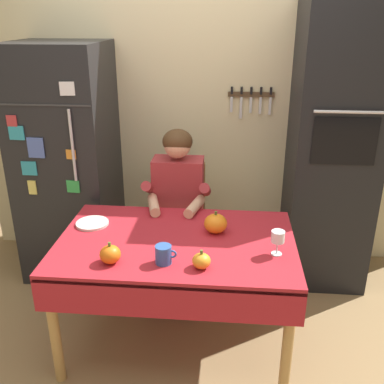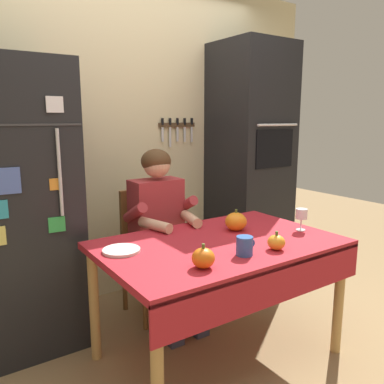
{
  "view_description": "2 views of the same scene",
  "coord_description": "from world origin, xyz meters",
  "px_view_note": "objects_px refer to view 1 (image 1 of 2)",
  "views": [
    {
      "loc": [
        0.3,
        -2.17,
        1.99
      ],
      "look_at": [
        0.08,
        0.3,
        0.97
      ],
      "focal_mm": 40.98,
      "sensor_mm": 36.0,
      "label": 1
    },
    {
      "loc": [
        -1.36,
        -1.63,
        1.46
      ],
      "look_at": [
        -0.12,
        0.2,
        1.03
      ],
      "focal_mm": 36.31,
      "sensor_mm": 36.0,
      "label": 2
    }
  ],
  "objects_px": {
    "wall_oven": "(332,150)",
    "wine_glass": "(278,238)",
    "pumpkin_large": "(216,223)",
    "seated_person": "(177,201)",
    "pumpkin_medium": "(201,261)",
    "chair_behind_person": "(181,218)",
    "pumpkin_small": "(110,254)",
    "serving_tray": "(92,223)",
    "coffee_mug": "(164,254)",
    "dining_table": "(176,254)",
    "refrigerator": "(68,163)"
  },
  "relations": [
    {
      "from": "pumpkin_small",
      "to": "pumpkin_medium",
      "type": "bearing_deg",
      "value": -1.1
    },
    {
      "from": "pumpkin_medium",
      "to": "coffee_mug",
      "type": "bearing_deg",
      "value": 171.35
    },
    {
      "from": "serving_tray",
      "to": "refrigerator",
      "type": "bearing_deg",
      "value": 119.22
    },
    {
      "from": "coffee_mug",
      "to": "pumpkin_large",
      "type": "relative_size",
      "value": 0.83
    },
    {
      "from": "dining_table",
      "to": "wine_glass",
      "type": "relative_size",
      "value": 9.77
    },
    {
      "from": "chair_behind_person",
      "to": "pumpkin_small",
      "type": "height_order",
      "value": "chair_behind_person"
    },
    {
      "from": "seated_person",
      "to": "serving_tray",
      "type": "relative_size",
      "value": 6.07
    },
    {
      "from": "coffee_mug",
      "to": "chair_behind_person",
      "type": "bearing_deg",
      "value": 91.64
    },
    {
      "from": "pumpkin_large",
      "to": "serving_tray",
      "type": "xyz_separation_m",
      "value": [
        -0.78,
        0.04,
        -0.05
      ]
    },
    {
      "from": "coffee_mug",
      "to": "pumpkin_large",
      "type": "distance_m",
      "value": 0.46
    },
    {
      "from": "chair_behind_person",
      "to": "coffee_mug",
      "type": "relative_size",
      "value": 7.99
    },
    {
      "from": "seated_person",
      "to": "pumpkin_small",
      "type": "xyz_separation_m",
      "value": [
        -0.26,
        -0.86,
        0.05
      ]
    },
    {
      "from": "refrigerator",
      "to": "seated_person",
      "type": "relative_size",
      "value": 1.45
    },
    {
      "from": "dining_table",
      "to": "coffee_mug",
      "type": "bearing_deg",
      "value": -98.15
    },
    {
      "from": "wall_oven",
      "to": "coffee_mug",
      "type": "distance_m",
      "value": 1.61
    },
    {
      "from": "pumpkin_large",
      "to": "pumpkin_small",
      "type": "distance_m",
      "value": 0.68
    },
    {
      "from": "coffee_mug",
      "to": "refrigerator",
      "type": "bearing_deg",
      "value": 129.21
    },
    {
      "from": "seated_person",
      "to": "wine_glass",
      "type": "xyz_separation_m",
      "value": [
        0.64,
        -0.7,
        0.11
      ]
    },
    {
      "from": "pumpkin_small",
      "to": "dining_table",
      "type": "bearing_deg",
      "value": 39.25
    },
    {
      "from": "coffee_mug",
      "to": "serving_tray",
      "type": "bearing_deg",
      "value": 141.41
    },
    {
      "from": "pumpkin_large",
      "to": "serving_tray",
      "type": "height_order",
      "value": "pumpkin_large"
    },
    {
      "from": "coffee_mug",
      "to": "pumpkin_small",
      "type": "bearing_deg",
      "value": -175.65
    },
    {
      "from": "coffee_mug",
      "to": "pumpkin_large",
      "type": "bearing_deg",
      "value": 55.42
    },
    {
      "from": "seated_person",
      "to": "refrigerator",
      "type": "bearing_deg",
      "value": 162.51
    },
    {
      "from": "coffee_mug",
      "to": "pumpkin_medium",
      "type": "height_order",
      "value": "pumpkin_medium"
    },
    {
      "from": "pumpkin_small",
      "to": "serving_tray",
      "type": "relative_size",
      "value": 0.59
    },
    {
      "from": "dining_table",
      "to": "pumpkin_large",
      "type": "bearing_deg",
      "value": 31.71
    },
    {
      "from": "dining_table",
      "to": "wine_glass",
      "type": "bearing_deg",
      "value": -9.32
    },
    {
      "from": "chair_behind_person",
      "to": "pumpkin_medium",
      "type": "distance_m",
      "value": 1.12
    },
    {
      "from": "coffee_mug",
      "to": "pumpkin_medium",
      "type": "distance_m",
      "value": 0.21
    },
    {
      "from": "refrigerator",
      "to": "wall_oven",
      "type": "height_order",
      "value": "wall_oven"
    },
    {
      "from": "dining_table",
      "to": "pumpkin_medium",
      "type": "distance_m",
      "value": 0.34
    },
    {
      "from": "dining_table",
      "to": "seated_person",
      "type": "height_order",
      "value": "seated_person"
    },
    {
      "from": "wall_oven",
      "to": "pumpkin_medium",
      "type": "xyz_separation_m",
      "value": [
        -0.88,
        -1.19,
        -0.27
      ]
    },
    {
      "from": "wall_oven",
      "to": "wine_glass",
      "type": "bearing_deg",
      "value": -114.94
    },
    {
      "from": "pumpkin_medium",
      "to": "pumpkin_small",
      "type": "bearing_deg",
      "value": 178.9
    },
    {
      "from": "chair_behind_person",
      "to": "seated_person",
      "type": "bearing_deg",
      "value": -90.0
    },
    {
      "from": "wall_oven",
      "to": "pumpkin_large",
      "type": "height_order",
      "value": "wall_oven"
    },
    {
      "from": "dining_table",
      "to": "wine_glass",
      "type": "height_order",
      "value": "wine_glass"
    },
    {
      "from": "wine_glass",
      "to": "pumpkin_small",
      "type": "bearing_deg",
      "value": -169.49
    },
    {
      "from": "seated_person",
      "to": "coffee_mug",
      "type": "relative_size",
      "value": 10.7
    },
    {
      "from": "refrigerator",
      "to": "chair_behind_person",
      "type": "distance_m",
      "value": 0.97
    },
    {
      "from": "chair_behind_person",
      "to": "serving_tray",
      "type": "distance_m",
      "value": 0.82
    },
    {
      "from": "seated_person",
      "to": "pumpkin_medium",
      "type": "relative_size",
      "value": 11.82
    },
    {
      "from": "refrigerator",
      "to": "seated_person",
      "type": "height_order",
      "value": "refrigerator"
    },
    {
      "from": "refrigerator",
      "to": "serving_tray",
      "type": "height_order",
      "value": "refrigerator"
    },
    {
      "from": "pumpkin_large",
      "to": "pumpkin_medium",
      "type": "height_order",
      "value": "pumpkin_large"
    },
    {
      "from": "coffee_mug",
      "to": "pumpkin_large",
      "type": "xyz_separation_m",
      "value": [
        0.26,
        0.38,
        0.01
      ]
    },
    {
      "from": "coffee_mug",
      "to": "seated_person",
      "type": "bearing_deg",
      "value": 92.0
    },
    {
      "from": "wall_oven",
      "to": "dining_table",
      "type": "relative_size",
      "value": 1.5
    }
  ]
}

